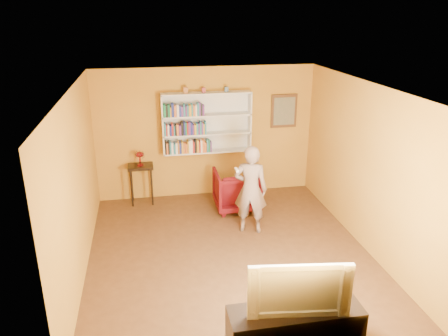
{
  "coord_description": "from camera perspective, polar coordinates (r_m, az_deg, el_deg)",
  "views": [
    {
      "loc": [
        -1.23,
        -6.12,
        3.77
      ],
      "look_at": [
        0.05,
        0.75,
        1.2
      ],
      "focal_mm": 35.0,
      "sensor_mm": 36.0,
      "label": 1
    }
  ],
  "objects": [
    {
      "name": "bookshelf",
      "position": [
        8.89,
        -2.32,
        5.97
      ],
      "size": [
        1.8,
        0.29,
        1.23
      ],
      "color": "silver",
      "rests_on": "room_shell"
    },
    {
      "name": "ornament_right",
      "position": [
        8.76,
        0.31,
        10.25
      ],
      "size": [
        0.07,
        0.07,
        0.1
      ],
      "primitive_type": "cube",
      "color": "slate",
      "rests_on": "bookshelf"
    },
    {
      "name": "ornament_centre",
      "position": [
        8.69,
        -2.68,
        10.13
      ],
      "size": [
        0.07,
        0.07,
        0.1
      ],
      "primitive_type": "cube",
      "color": "#A23641",
      "rests_on": "bookshelf"
    },
    {
      "name": "books_row_middle",
      "position": [
        8.76,
        -5.02,
        5.13
      ],
      "size": [
        0.83,
        0.18,
        0.26
      ],
      "color": "teal",
      "rests_on": "bookshelf"
    },
    {
      "name": "television",
      "position": [
        5.08,
        9.59,
        -14.85
      ],
      "size": [
        1.15,
        0.3,
        0.66
      ],
      "primitive_type": "imported",
      "rotation": [
        0.0,
        0.0,
        -0.13
      ],
      "color": "black",
      "rests_on": "tv_cabinet"
    },
    {
      "name": "books_row_upper",
      "position": [
        8.67,
        -5.3,
        7.52
      ],
      "size": [
        0.8,
        0.19,
        0.26
      ],
      "color": "#1C814A",
      "rests_on": "bookshelf"
    },
    {
      "name": "ornament_left",
      "position": [
        8.64,
        -5.04,
        10.09
      ],
      "size": [
        0.08,
        0.08,
        0.12
      ],
      "primitive_type": "cube",
      "color": "#B86C34",
      "rests_on": "bookshelf"
    },
    {
      "name": "ruby_lustre",
      "position": [
        8.82,
        -10.95,
        1.58
      ],
      "size": [
        0.18,
        0.18,
        0.28
      ],
      "color": "maroon",
      "rests_on": "console_table"
    },
    {
      "name": "tv_cabinet",
      "position": [
        5.44,
        9.2,
        -20.09
      ],
      "size": [
        1.55,
        0.46,
        0.55
      ],
      "primitive_type": "cube",
      "color": "black",
      "rests_on": "ground"
    },
    {
      "name": "room_shell",
      "position": [
        6.83,
        0.71,
        -3.65
      ],
      "size": [
        5.3,
        5.8,
        2.88
      ],
      "color": "#4B2E18",
      "rests_on": "ground"
    },
    {
      "name": "game_remote",
      "position": [
        7.03,
        1.66,
        -0.25
      ],
      "size": [
        0.04,
        0.15,
        0.04
      ],
      "primitive_type": "cube",
      "color": "white",
      "rests_on": "person"
    },
    {
      "name": "console_table",
      "position": [
        8.93,
        -10.81,
        -0.51
      ],
      "size": [
        0.5,
        0.38,
        0.82
      ],
      "color": "black",
      "rests_on": "ground"
    },
    {
      "name": "books_row_lower",
      "position": [
        8.87,
        -4.71,
        2.79
      ],
      "size": [
        0.94,
        0.19,
        0.27
      ],
      "color": "black",
      "rests_on": "bookshelf"
    },
    {
      "name": "framed_painting",
      "position": [
        9.28,
        7.84,
        7.38
      ],
      "size": [
        0.55,
        0.05,
        0.7
      ],
      "color": "#4F2F16",
      "rests_on": "room_shell"
    },
    {
      "name": "armchair",
      "position": [
        8.64,
        1.67,
        -2.84
      ],
      "size": [
        0.86,
        0.88,
        0.8
      ],
      "primitive_type": "imported",
      "rotation": [
        0.0,
        0.0,
        3.13
      ],
      "color": "#46050E",
      "rests_on": "ground"
    },
    {
      "name": "person",
      "position": [
        7.63,
        3.49,
        -2.82
      ],
      "size": [
        0.68,
        0.56,
        1.6
      ],
      "primitive_type": "imported",
      "rotation": [
        0.0,
        0.0,
        2.79
      ],
      "color": "#7B655A",
      "rests_on": "ground"
    }
  ]
}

